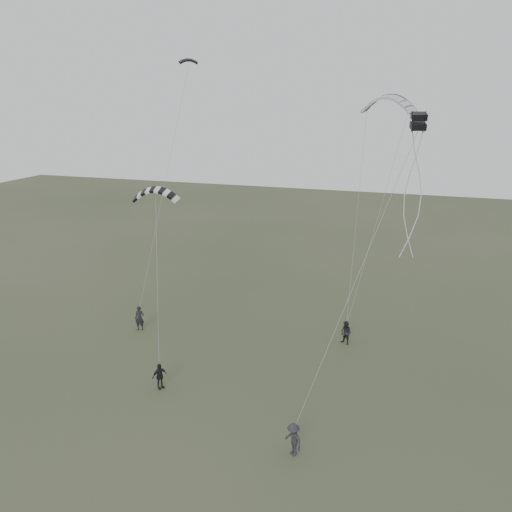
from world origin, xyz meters
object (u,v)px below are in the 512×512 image
(kite_pale_large, at_px, (388,97))
(kite_dark_small, at_px, (188,60))
(flyer_center, at_px, (160,376))
(flyer_right, at_px, (346,333))
(flyer_far, at_px, (293,439))
(flyer_left, at_px, (140,318))
(kite_box, at_px, (419,121))
(kite_striped, at_px, (155,190))

(kite_pale_large, bearing_deg, kite_dark_small, -141.36)
(flyer_center, xyz_separation_m, kite_dark_small, (-2.57, 11.15, 18.01))
(flyer_right, relative_size, flyer_far, 1.00)
(flyer_left, height_order, kite_dark_small, kite_dark_small)
(flyer_right, xyz_separation_m, flyer_center, (-9.58, -8.86, -0.05))
(flyer_far, distance_m, kite_pale_large, 23.63)
(flyer_center, relative_size, kite_dark_small, 1.23)
(flyer_center, distance_m, kite_box, 19.60)
(kite_box, bearing_deg, flyer_center, 178.45)
(flyer_right, relative_size, flyer_center, 1.06)
(flyer_right, xyz_separation_m, flyer_far, (-0.80, -12.09, -0.00))
(flyer_right, height_order, kite_dark_small, kite_dark_small)
(flyer_far, xyz_separation_m, kite_pale_large, (2.09, 17.70, 15.52))
(kite_dark_small, relative_size, kite_striped, 0.49)
(flyer_right, bearing_deg, flyer_far, -64.41)
(kite_pale_large, height_order, kite_striped, kite_pale_large)
(kite_pale_large, relative_size, kite_box, 5.47)
(flyer_left, distance_m, kite_box, 23.50)
(flyer_far, distance_m, kite_striped, 15.41)
(flyer_left, bearing_deg, kite_striped, -62.93)
(kite_striped, bearing_deg, flyer_right, 18.83)
(kite_pale_large, height_order, kite_box, kite_pale_large)
(flyer_left, relative_size, kite_box, 2.52)
(kite_dark_small, bearing_deg, flyer_center, -109.04)
(flyer_far, bearing_deg, kite_box, 91.21)
(kite_dark_small, height_order, kite_pale_large, kite_dark_small)
(kite_dark_small, bearing_deg, kite_box, -61.33)
(kite_striped, bearing_deg, flyer_left, 124.31)
(flyer_center, bearing_deg, flyer_left, 70.86)
(kite_dark_small, bearing_deg, flyer_left, -150.95)
(flyer_right, height_order, kite_pale_large, kite_pale_large)
(kite_striped, bearing_deg, kite_box, -12.75)
(flyer_left, xyz_separation_m, flyer_far, (13.89, -9.76, -0.08))
(flyer_left, bearing_deg, kite_pale_large, 7.27)
(flyer_left, xyz_separation_m, kite_dark_small, (2.55, 4.61, 17.88))
(kite_box, bearing_deg, flyer_far, -139.26)
(flyer_center, relative_size, kite_striped, 0.60)
(flyer_right, distance_m, kite_striped, 16.11)
(flyer_center, height_order, kite_striped, kite_striped)
(flyer_left, height_order, flyer_center, flyer_left)
(flyer_far, height_order, kite_dark_small, kite_dark_small)
(flyer_right, height_order, kite_striped, kite_striped)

